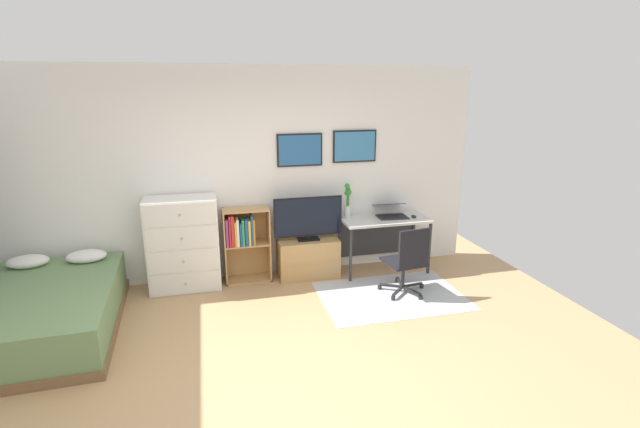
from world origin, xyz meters
TOP-DOWN VIEW (x-y plane):
  - ground_plane at (0.00, 0.00)m, footprint 7.20×7.20m
  - wall_back_with_posters at (0.01, 2.43)m, footprint 6.12×0.09m
  - area_rug at (1.58, 1.32)m, footprint 1.70×1.20m
  - bed at (-2.18, 1.36)m, footprint 1.45×2.08m
  - dresser at (-0.82, 2.15)m, footprint 0.85×0.46m
  - bookshelf at (-0.08, 2.21)m, footprint 0.58×0.30m
  - tv_stand at (0.75, 2.17)m, footprint 0.79×0.41m
  - television at (0.75, 2.15)m, footprint 0.89×0.16m
  - desk at (1.78, 2.17)m, footprint 1.16×0.55m
  - office_chair at (1.77, 1.30)m, footprint 0.57×0.58m
  - laptop at (1.90, 2.20)m, footprint 0.42×0.45m
  - computer_mouse at (2.17, 2.04)m, footprint 0.06×0.10m
  - bamboo_vase at (1.31, 2.26)m, footprint 0.10×0.10m

SIDE VIEW (x-z plane):
  - ground_plane at x=0.00m, z-range 0.00..0.00m
  - area_rug at x=1.58m, z-range 0.00..0.01m
  - bed at x=-2.18m, z-range -0.06..0.55m
  - tv_stand at x=0.75m, z-range 0.00..0.51m
  - office_chair at x=1.77m, z-range 0.03..0.89m
  - bookshelf at x=-0.08m, z-range 0.09..1.05m
  - dresser at x=-0.82m, z-range 0.00..1.16m
  - desk at x=1.78m, z-range 0.23..0.97m
  - computer_mouse at x=2.17m, z-range 0.74..0.77m
  - television at x=0.75m, z-range 0.51..1.08m
  - laptop at x=1.90m, z-range 0.72..0.90m
  - bamboo_vase at x=1.31m, z-range 0.75..1.22m
  - wall_back_with_posters at x=0.01m, z-range 0.00..2.70m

